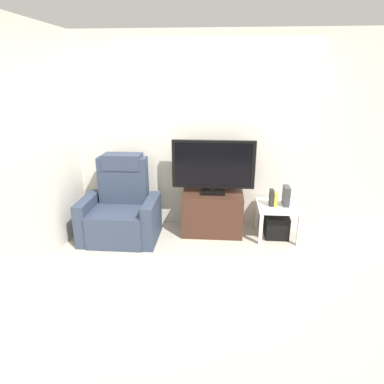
{
  "coord_description": "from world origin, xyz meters",
  "views": [
    {
      "loc": [
        0.07,
        -3.4,
        2.07
      ],
      "look_at": [
        -0.24,
        0.5,
        0.7
      ],
      "focal_mm": 31.65,
      "sensor_mm": 36.0,
      "label": 1
    }
  ],
  "objects_px": {
    "recliner_armchair": "(121,210)",
    "side_table": "(278,210)",
    "book_leftmost": "(271,198)",
    "game_console": "(286,196)",
    "television": "(213,166)",
    "book_middle": "(275,199)",
    "tv_stand": "(212,213)",
    "subwoofer_box": "(276,226)"
  },
  "relations": [
    {
      "from": "side_table",
      "to": "book_middle",
      "type": "relative_size",
      "value": 3.11
    },
    {
      "from": "side_table",
      "to": "game_console",
      "type": "distance_m",
      "value": 0.22
    },
    {
      "from": "book_middle",
      "to": "book_leftmost",
      "type": "bearing_deg",
      "value": 180.0
    },
    {
      "from": "subwoofer_box",
      "to": "game_console",
      "type": "height_order",
      "value": "game_console"
    },
    {
      "from": "side_table",
      "to": "tv_stand",
      "type": "bearing_deg",
      "value": 176.53
    },
    {
      "from": "book_middle",
      "to": "side_table",
      "type": "bearing_deg",
      "value": 21.3
    },
    {
      "from": "tv_stand",
      "to": "book_leftmost",
      "type": "bearing_deg",
      "value": -5.42
    },
    {
      "from": "side_table",
      "to": "book_middle",
      "type": "bearing_deg",
      "value": -158.7
    },
    {
      "from": "side_table",
      "to": "book_middle",
      "type": "distance_m",
      "value": 0.17
    },
    {
      "from": "game_console",
      "to": "recliner_armchair",
      "type": "bearing_deg",
      "value": -175.54
    },
    {
      "from": "book_leftmost",
      "to": "side_table",
      "type": "bearing_deg",
      "value": 11.31
    },
    {
      "from": "television",
      "to": "recliner_armchair",
      "type": "relative_size",
      "value": 1.0
    },
    {
      "from": "subwoofer_box",
      "to": "side_table",
      "type": "bearing_deg",
      "value": 0.0
    },
    {
      "from": "television",
      "to": "recliner_armchair",
      "type": "xyz_separation_m",
      "value": [
        -1.2,
        -0.23,
        -0.57
      ]
    },
    {
      "from": "book_middle",
      "to": "game_console",
      "type": "height_order",
      "value": "game_console"
    },
    {
      "from": "game_console",
      "to": "tv_stand",
      "type": "bearing_deg",
      "value": 177.46
    },
    {
      "from": "tv_stand",
      "to": "television",
      "type": "xyz_separation_m",
      "value": [
        -0.0,
        0.02,
        0.66
      ]
    },
    {
      "from": "recliner_armchair",
      "to": "side_table",
      "type": "distance_m",
      "value": 2.06
    },
    {
      "from": "subwoofer_box",
      "to": "book_leftmost",
      "type": "bearing_deg",
      "value": -168.69
    },
    {
      "from": "tv_stand",
      "to": "recliner_armchair",
      "type": "height_order",
      "value": "recliner_armchair"
    },
    {
      "from": "tv_stand",
      "to": "subwoofer_box",
      "type": "xyz_separation_m",
      "value": [
        0.86,
        -0.05,
        -0.13
      ]
    },
    {
      "from": "side_table",
      "to": "book_leftmost",
      "type": "xyz_separation_m",
      "value": [
        -0.1,
        -0.02,
        0.18
      ]
    },
    {
      "from": "recliner_armchair",
      "to": "book_leftmost",
      "type": "xyz_separation_m",
      "value": [
        1.96,
        0.14,
        0.19
      ]
    },
    {
      "from": "book_middle",
      "to": "game_console",
      "type": "xyz_separation_m",
      "value": [
        0.14,
        0.03,
        0.04
      ]
    },
    {
      "from": "television",
      "to": "subwoofer_box",
      "type": "xyz_separation_m",
      "value": [
        0.86,
        -0.07,
        -0.79
      ]
    },
    {
      "from": "television",
      "to": "game_console",
      "type": "height_order",
      "value": "television"
    },
    {
      "from": "side_table",
      "to": "television",
      "type": "bearing_deg",
      "value": 175.29
    },
    {
      "from": "side_table",
      "to": "game_console",
      "type": "height_order",
      "value": "game_console"
    },
    {
      "from": "television",
      "to": "book_leftmost",
      "type": "bearing_deg",
      "value": -6.82
    },
    {
      "from": "recliner_armchair",
      "to": "game_console",
      "type": "xyz_separation_m",
      "value": [
        2.15,
        0.17,
        0.2
      ]
    },
    {
      "from": "tv_stand",
      "to": "book_middle",
      "type": "xyz_separation_m",
      "value": [
        0.81,
        -0.07,
        0.25
      ]
    },
    {
      "from": "recliner_armchair",
      "to": "side_table",
      "type": "relative_size",
      "value": 2.0
    },
    {
      "from": "tv_stand",
      "to": "game_console",
      "type": "distance_m",
      "value": 1.0
    },
    {
      "from": "recliner_armchair",
      "to": "game_console",
      "type": "relative_size",
      "value": 4.27
    },
    {
      "from": "television",
      "to": "book_middle",
      "type": "relative_size",
      "value": 6.2
    },
    {
      "from": "recliner_armchair",
      "to": "book_middle",
      "type": "distance_m",
      "value": 2.02
    },
    {
      "from": "television",
      "to": "book_leftmost",
      "type": "distance_m",
      "value": 0.86
    },
    {
      "from": "tv_stand",
      "to": "television",
      "type": "relative_size",
      "value": 0.75
    },
    {
      "from": "tv_stand",
      "to": "recliner_armchair",
      "type": "distance_m",
      "value": 1.22
    },
    {
      "from": "tv_stand",
      "to": "side_table",
      "type": "bearing_deg",
      "value": -3.47
    },
    {
      "from": "book_leftmost",
      "to": "game_console",
      "type": "distance_m",
      "value": 0.19
    },
    {
      "from": "subwoofer_box",
      "to": "book_middle",
      "type": "height_order",
      "value": "book_middle"
    }
  ]
}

